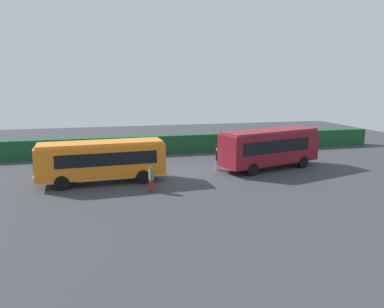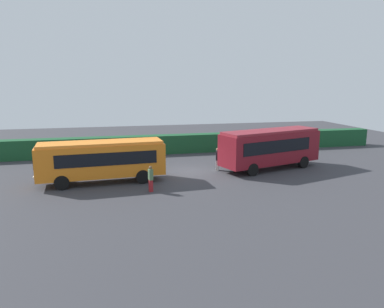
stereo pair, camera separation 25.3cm
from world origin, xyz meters
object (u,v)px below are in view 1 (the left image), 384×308
Objects in this scene: bus_maroon at (270,147)px; person_left at (151,178)px; traffic_cone at (92,159)px; person_center at (217,159)px; bus_orange at (102,159)px.

bus_maroon is 5.23× the size of person_left.
bus_maroon is 15.12× the size of traffic_cone.
bus_maroon is at bearing -171.06° from person_center.
bus_orange reaches higher than person_left.
person_center is 11.39m from traffic_cone.
person_left is 7.64m from person_center.
bus_orange is 9.31m from person_center.
person_center is at bearing -28.70° from traffic_cone.
person_left is 10.93m from traffic_cone.
bus_maroon is 4.92× the size of person_center.
bus_orange is 13.52m from bus_maroon.
person_left is (-10.36, -4.17, -0.95)m from bus_maroon.
person_left is at bearing -68.71° from traffic_cone.
bus_maroon is 15.61m from traffic_cone.
traffic_cone is at bearing -12.74° from person_center.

